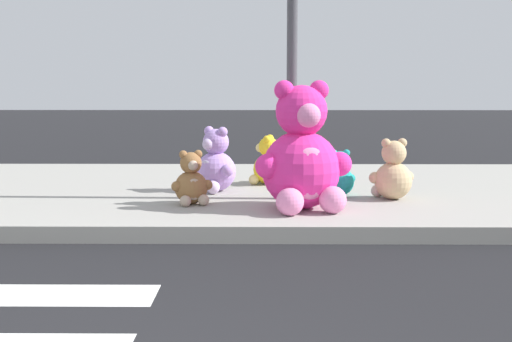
{
  "coord_description": "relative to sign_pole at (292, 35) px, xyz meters",
  "views": [
    {
      "loc": [
        0.69,
        -2.64,
        1.38
      ],
      "look_at": [
        0.64,
        3.6,
        0.55
      ],
      "focal_mm": 47.58,
      "sensor_mm": 36.0,
      "label": 1
    }
  ],
  "objects": [
    {
      "name": "sidewalk",
      "position": [
        -1.0,
        0.8,
        -1.77
      ],
      "size": [
        28.0,
        4.4,
        0.15
      ],
      "primitive_type": "cube",
      "color": "#9E9B93",
      "rests_on": "ground_plane"
    },
    {
      "name": "sign_pole",
      "position": [
        0.0,
        0.0,
        0.0
      ],
      "size": [
        0.56,
        0.11,
        3.2
      ],
      "color": "#4C4C51",
      "rests_on": "sidewalk"
    },
    {
      "name": "plush_pink_large",
      "position": [
        0.08,
        -0.59,
        -1.2
      ],
      "size": [
        0.93,
        0.87,
        1.24
      ],
      "color": "#F22D93",
      "rests_on": "sidewalk"
    },
    {
      "name": "plush_brown",
      "position": [
        -1.01,
        -0.33,
        -1.48
      ],
      "size": [
        0.4,
        0.39,
        0.55
      ],
      "color": "olive",
      "rests_on": "sidewalk"
    },
    {
      "name": "plush_teal",
      "position": [
        0.53,
        0.22,
        -1.5
      ],
      "size": [
        0.38,
        0.35,
        0.5
      ],
      "color": "teal",
      "rests_on": "sidewalk"
    },
    {
      "name": "plush_lavender",
      "position": [
        -0.84,
        0.49,
        -1.41
      ],
      "size": [
        0.51,
        0.52,
        0.73
      ],
      "color": "#B28CD8",
      "rests_on": "sidewalk"
    },
    {
      "name": "plush_yellow",
      "position": [
        -0.25,
        1.03,
        -1.46
      ],
      "size": [
        0.42,
        0.45,
        0.59
      ],
      "color": "yellow",
      "rests_on": "sidewalk"
    },
    {
      "name": "plush_tan",
      "position": [
        1.06,
        -0.0,
        -1.44
      ],
      "size": [
        0.49,
        0.45,
        0.64
      ],
      "color": "tan",
      "rests_on": "sidewalk"
    }
  ]
}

